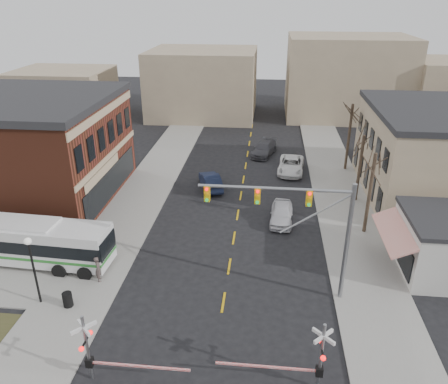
% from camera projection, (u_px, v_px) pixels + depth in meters
% --- Properties ---
extents(ground, '(160.00, 160.00, 0.00)m').
position_uv_depth(ground, '(220.00, 324.00, 25.85)').
color(ground, black).
rests_on(ground, ground).
extents(sidewalk_west, '(5.00, 60.00, 0.12)m').
position_uv_depth(sidewalk_west, '(150.00, 183.00, 44.79)').
color(sidewalk_west, gray).
rests_on(sidewalk_west, ground).
extents(sidewalk_east, '(5.00, 60.00, 0.12)m').
position_uv_depth(sidewalk_east, '(338.00, 191.00, 43.00)').
color(sidewalk_east, gray).
rests_on(sidewalk_east, ground).
extents(tree_east_a, '(0.28, 0.28, 6.75)m').
position_uv_depth(tree_east_a, '(370.00, 194.00, 34.24)').
color(tree_east_a, '#382B21').
rests_on(tree_east_a, sidewalk_east).
extents(tree_east_b, '(0.28, 0.28, 6.30)m').
position_uv_depth(tree_east_b, '(360.00, 168.00, 39.73)').
color(tree_east_b, '#382B21').
rests_on(tree_east_b, sidewalk_east).
extents(tree_east_c, '(0.28, 0.28, 7.20)m').
position_uv_depth(tree_east_c, '(349.00, 137.00, 46.75)').
color(tree_east_c, '#382B21').
rests_on(tree_east_c, sidewalk_east).
extents(transit_bus, '(12.52, 3.38, 3.19)m').
position_uv_depth(transit_bus, '(25.00, 241.00, 30.97)').
color(transit_bus, silver).
rests_on(transit_bus, ground).
extents(traffic_signal_mast, '(9.16, 0.30, 8.00)m').
position_uv_depth(traffic_signal_mast, '(306.00, 218.00, 25.95)').
color(traffic_signal_mast, gray).
rests_on(traffic_signal_mast, ground).
extents(rr_crossing_west, '(5.60, 1.36, 4.00)m').
position_uv_depth(rr_crossing_west, '(96.00, 350.00, 21.37)').
color(rr_crossing_west, gray).
rests_on(rr_crossing_west, ground).
extents(rr_crossing_east, '(5.60, 1.36, 4.00)m').
position_uv_depth(rr_crossing_east, '(312.00, 357.00, 20.94)').
color(rr_crossing_east, gray).
rests_on(rr_crossing_east, ground).
extents(street_lamp, '(0.44, 0.44, 4.65)m').
position_uv_depth(street_lamp, '(31.00, 258.00, 26.16)').
color(street_lamp, black).
rests_on(street_lamp, sidewalk_west).
extents(trash_bin, '(0.60, 0.60, 0.95)m').
position_uv_depth(trash_bin, '(68.00, 299.00, 26.99)').
color(trash_bin, black).
rests_on(trash_bin, sidewalk_west).
extents(car_a, '(2.11, 4.71, 1.57)m').
position_uv_depth(car_a, '(282.00, 213.00, 37.08)').
color(car_a, silver).
rests_on(car_a, ground).
extents(car_b, '(3.10, 5.02, 1.56)m').
position_uv_depth(car_b, '(211.00, 181.00, 43.42)').
color(car_b, '#161D37').
rests_on(car_b, ground).
extents(car_c, '(3.12, 5.87, 1.57)m').
position_uv_depth(car_c, '(291.00, 165.00, 47.35)').
color(car_c, white).
rests_on(car_c, ground).
extents(car_d, '(3.46, 5.57, 1.51)m').
position_uv_depth(car_d, '(264.00, 149.00, 52.34)').
color(car_d, '#46464C').
rests_on(car_d, ground).
extents(pedestrian_near, '(0.62, 0.78, 1.85)m').
position_uv_depth(pedestrian_near, '(98.00, 269.00, 29.20)').
color(pedestrian_near, '#4F413F').
rests_on(pedestrian_near, sidewalk_west).
extents(pedestrian_far, '(1.04, 1.04, 1.70)m').
position_uv_depth(pedestrian_far, '(103.00, 233.00, 33.74)').
color(pedestrian_far, '#394064').
rests_on(pedestrian_far, sidewalk_west).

